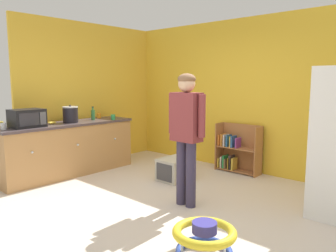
% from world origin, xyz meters
% --- Properties ---
extents(ground_plane, '(12.00, 12.00, 0.00)m').
position_xyz_m(ground_plane, '(0.00, 0.00, 0.00)').
color(ground_plane, beige).
rests_on(ground_plane, ground).
extents(back_wall, '(5.20, 0.06, 2.70)m').
position_xyz_m(back_wall, '(0.00, 2.33, 1.35)').
color(back_wall, yellow).
rests_on(back_wall, ground).
extents(left_side_wall, '(0.06, 2.99, 2.70)m').
position_xyz_m(left_side_wall, '(-2.63, 0.80, 1.35)').
color(left_side_wall, gold).
rests_on(left_side_wall, ground).
extents(kitchen_counter, '(0.65, 2.38, 0.90)m').
position_xyz_m(kitchen_counter, '(-2.20, 0.02, 0.45)').
color(kitchen_counter, '#B3804B').
rests_on(kitchen_counter, ground).
extents(bookshelf, '(0.80, 0.28, 0.85)m').
position_xyz_m(bookshelf, '(-0.14, 2.14, 0.37)').
color(bookshelf, '#A46A3D').
rests_on(bookshelf, ground).
extents(standing_person, '(0.57, 0.23, 1.71)m').
position_xyz_m(standing_person, '(0.23, 0.26, 1.04)').
color(standing_person, '#38314A').
rests_on(standing_person, ground).
extents(baby_walker, '(0.60, 0.60, 0.32)m').
position_xyz_m(baby_walker, '(1.15, -0.59, 0.16)').
color(baby_walker, blue).
rests_on(baby_walker, ground).
extents(pet_carrier, '(0.42, 0.55, 0.36)m').
position_xyz_m(pet_carrier, '(-0.60, 1.01, 0.18)').
color(pet_carrier, beige).
rests_on(pet_carrier, ground).
extents(microwave, '(0.37, 0.48, 0.28)m').
position_xyz_m(microwave, '(-2.18, -0.67, 1.04)').
color(microwave, black).
rests_on(microwave, kitchen_counter).
extents(crock_pot, '(0.26, 0.26, 0.30)m').
position_xyz_m(crock_pot, '(-2.19, 0.09, 1.04)').
color(crock_pot, black).
rests_on(crock_pot, kitchen_counter).
extents(banana_bunch, '(0.12, 0.16, 0.04)m').
position_xyz_m(banana_bunch, '(-2.21, -0.25, 0.93)').
color(banana_bunch, yellow).
rests_on(banana_bunch, kitchen_counter).
extents(ketchup_bottle, '(0.07, 0.07, 0.25)m').
position_xyz_m(ketchup_bottle, '(-2.41, -0.38, 1.00)').
color(ketchup_bottle, red).
rests_on(ketchup_bottle, kitchen_counter).
extents(green_glass_bottle, '(0.07, 0.07, 0.25)m').
position_xyz_m(green_glass_bottle, '(-2.23, 0.57, 1.00)').
color(green_glass_bottle, '#33753D').
rests_on(green_glass_bottle, kitchen_counter).
extents(green_cup, '(0.08, 0.08, 0.09)m').
position_xyz_m(green_cup, '(-1.98, 0.84, 0.95)').
color(green_cup, '#2E934A').
rests_on(green_cup, kitchen_counter).
extents(white_cup, '(0.08, 0.08, 0.09)m').
position_xyz_m(white_cup, '(-2.21, -1.02, 0.95)').
color(white_cup, white).
rests_on(white_cup, kitchen_counter).
extents(yellow_cup, '(0.08, 0.08, 0.09)m').
position_xyz_m(yellow_cup, '(-2.43, -0.98, 0.95)').
color(yellow_cup, yellow).
rests_on(yellow_cup, kitchen_counter).
extents(teal_cup, '(0.08, 0.08, 0.09)m').
position_xyz_m(teal_cup, '(-2.43, 0.22, 0.95)').
color(teal_cup, teal).
rests_on(teal_cup, kitchen_counter).
extents(orange_cup, '(0.08, 0.08, 0.09)m').
position_xyz_m(orange_cup, '(-2.38, 0.81, 0.95)').
color(orange_cup, orange).
rests_on(orange_cup, kitchen_counter).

